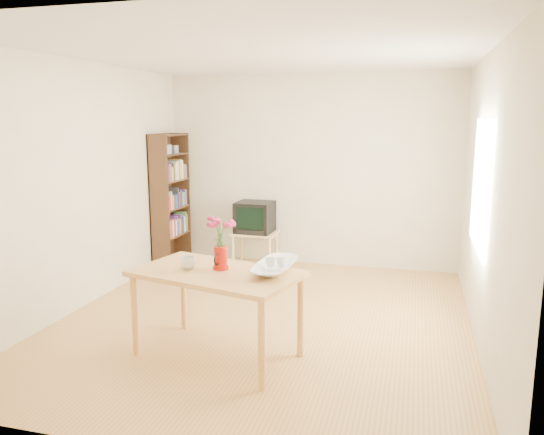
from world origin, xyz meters
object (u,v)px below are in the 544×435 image
(pitcher, at_px, (221,259))
(television, at_px, (255,217))
(mug, at_px, (188,263))
(table, at_px, (217,281))
(bowl, at_px, (275,247))

(pitcher, height_order, television, pitcher)
(pitcher, height_order, mug, pitcher)
(mug, xyz_separation_m, television, (-0.28, 2.86, -0.13))
(table, xyz_separation_m, pitcher, (0.01, 0.07, 0.17))
(table, bearing_deg, mug, -166.72)
(television, bearing_deg, pitcher, -76.82)
(mug, bearing_deg, bowl, -170.36)
(bowl, bearing_deg, pitcher, -172.04)
(table, height_order, pitcher, pitcher)
(bowl, bearing_deg, mug, -170.06)
(bowl, bearing_deg, table, -164.65)
(pitcher, relative_size, mug, 1.57)
(pitcher, distance_m, mug, 0.28)
(table, xyz_separation_m, bowl, (0.47, 0.13, 0.29))
(mug, bearing_deg, table, 179.37)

